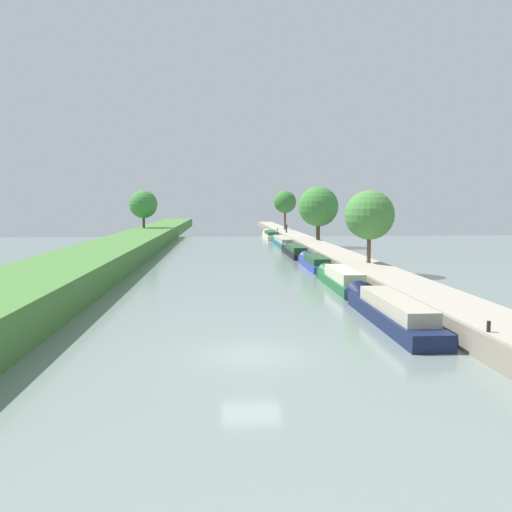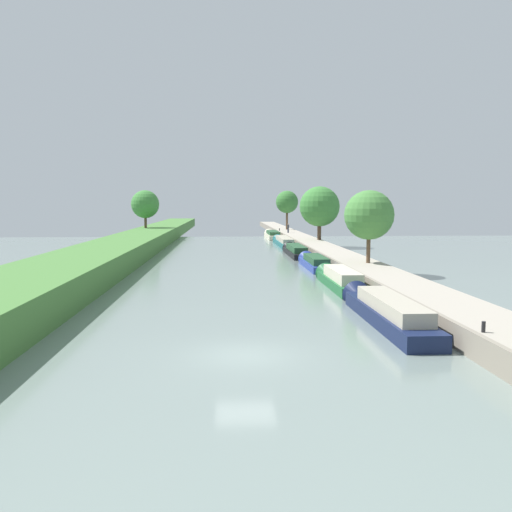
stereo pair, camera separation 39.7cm
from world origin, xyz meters
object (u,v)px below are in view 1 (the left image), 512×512
narrowboat_teal (282,242)px  narrowboat_cream (271,235)px  person_walking (286,228)px  narrowboat_navy (388,310)px  narrowboat_black (294,251)px  narrowboat_green (340,279)px  narrowboat_blue (314,262)px  mooring_bollard_far (278,229)px  mooring_bollard_near (489,326)px

narrowboat_teal → narrowboat_cream: bearing=90.7°
person_walking → narrowboat_navy: bearing=-92.4°
narrowboat_navy → narrowboat_teal: bearing=89.7°
narrowboat_black → narrowboat_teal: bearing=89.2°
narrowboat_green → narrowboat_teal: size_ratio=0.64×
narrowboat_black → person_walking: (2.70, 29.93, 1.43)m
narrowboat_blue → narrowboat_teal: bearing=90.0°
narrowboat_navy → narrowboat_blue: bearing=89.4°
narrowboat_cream → person_walking: (2.68, -1.90, 1.39)m
narrowboat_navy → narrowboat_blue: size_ratio=1.21×
narrowboat_navy → person_walking: bearing=87.6°
narrowboat_green → narrowboat_blue: size_ratio=1.03×
mooring_bollard_far → narrowboat_navy: bearing=-91.5°
narrowboat_teal → narrowboat_green: bearing=-90.2°
narrowboat_green → narrowboat_cream: bearing=90.0°
narrowboat_black → mooring_bollard_near: 43.98m
narrowboat_teal → narrowboat_navy: bearing=-90.3°
narrowboat_teal → mooring_bollard_near: bearing=-88.4°
narrowboat_navy → mooring_bollard_near: size_ratio=27.79×
person_walking → mooring_bollard_near: 73.86m
narrowboat_blue → mooring_bollard_near: mooring_bollard_near is taller
mooring_bollard_near → mooring_bollard_far: size_ratio=1.00×
mooring_bollard_near → narrowboat_blue: bearing=93.1°
narrowboat_green → narrowboat_black: narrowboat_green is taller
narrowboat_black → narrowboat_green: bearing=-89.8°
narrowboat_navy → narrowboat_black: (0.05, 37.00, -0.09)m
narrowboat_black → mooring_bollard_far: mooring_bollard_far is taller
narrowboat_navy → narrowboat_blue: (0.27, 24.34, -0.12)m
narrowboat_cream → mooring_bollard_near: bearing=-88.6°
narrowboat_cream → narrowboat_navy: bearing=-90.1°
narrowboat_blue → narrowboat_black: narrowboat_black is taller
narrowboat_teal → mooring_bollard_near: size_ratio=37.19×
narrowboat_blue → mooring_bollard_far: (1.69, 49.98, 0.82)m
narrowboat_black → narrowboat_cream: 31.83m
narrowboat_green → narrowboat_blue: narrowboat_green is taller
narrowboat_black → mooring_bollard_near: size_ratio=28.14×
narrowboat_navy → narrowboat_teal: narrowboat_navy is taller
narrowboat_blue → narrowboat_cream: 44.49m
person_walking → narrowboat_cream: bearing=144.7°
narrowboat_blue → narrowboat_black: size_ratio=0.82×
narrowboat_green → narrowboat_blue: bearing=89.3°
narrowboat_black → person_walking: size_ratio=7.63×
narrowboat_black → mooring_bollard_near: bearing=-87.5°
mooring_bollard_near → mooring_bollard_far: (0.00, 81.25, 0.00)m
person_walking → mooring_bollard_near: person_walking is taller
narrowboat_blue → narrowboat_teal: 27.88m
narrowboat_navy → narrowboat_green: bearing=89.4°
narrowboat_cream → mooring_bollard_near: (1.88, -75.76, 0.74)m
narrowboat_navy → mooring_bollard_far: bearing=88.5°
narrowboat_cream → person_walking: size_ratio=8.10×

